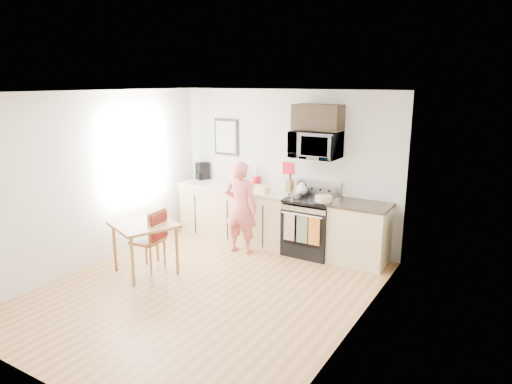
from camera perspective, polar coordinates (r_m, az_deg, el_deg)
The scene contains 28 objects.
floor at distance 6.27m, azimuth -6.37°, elevation -12.17°, with size 4.60×4.60×0.00m, color olive.
back_wall at distance 7.72m, azimuth 3.75°, elevation 3.04°, with size 4.00×0.04×2.60m, color beige.
front_wall at distance 4.32m, azimuth -25.74°, elevation -7.00°, with size 4.00×0.04×2.60m, color beige.
left_wall at distance 7.19m, azimuth -19.44°, elevation 1.48°, with size 0.04×4.60×2.60m, color beige.
right_wall at distance 4.90m, azimuth 12.21°, elevation -3.55°, with size 0.04×4.60×2.60m, color beige.
ceiling at distance 5.64m, azimuth -7.08°, elevation 12.31°, with size 4.00×4.60×0.04m, color white.
window at distance 7.65m, azimuth -14.82°, elevation 4.40°, with size 0.06×1.40×1.50m.
cabinet_left at distance 8.07m, azimuth -2.39°, elevation -2.70°, with size 2.10×0.60×0.90m, color #D6C289.
countertop_left at distance 7.94m, azimuth -2.42°, elevation 0.56°, with size 2.14×0.64×0.04m, color silver.
cabinet_right at distance 7.14m, azimuth 12.81°, elevation -5.24°, with size 0.84×0.60×0.90m, color #D6C289.
countertop_right at distance 7.00m, azimuth 13.01°, elevation -1.60°, with size 0.88×0.64×0.04m, color black.
range at distance 7.39m, azimuth 6.84°, elevation -4.44°, with size 0.76×0.70×1.16m.
microwave at distance 7.19m, azimuth 7.49°, elevation 5.87°, with size 0.76×0.51×0.42m, color silver.
upper_cabinet at distance 7.18m, azimuth 7.74°, elevation 9.22°, with size 0.76×0.35×0.40m, color black.
wall_art at distance 8.25m, azimuth -3.75°, elevation 6.89°, with size 0.50×0.04×0.65m.
wall_trivet at distance 7.69m, azimuth 4.03°, elevation 2.99°, with size 0.20×0.02×0.20m, color red.
person at distance 7.31m, azimuth -1.91°, elevation -1.93°, with size 0.55×0.36×1.52m, color #BB3633.
dining_table at distance 6.72m, azimuth -13.78°, elevation -4.53°, with size 0.91×0.91×0.76m.
chair at distance 6.76m, azimuth -12.57°, elevation -4.94°, with size 0.48×0.44×0.94m.
knife_block at distance 7.58m, azimuth 4.22°, elevation 0.82°, with size 0.09×0.13×0.20m, color brown.
utensil_crock at distance 7.95m, azimuth 0.03°, elevation 1.92°, with size 0.13×0.13×0.40m.
fruit_bowl at distance 7.83m, azimuth -0.68°, elevation 0.84°, with size 0.28×0.28×0.10m.
milk_carton at distance 8.04m, azimuth -2.72°, elevation 1.85°, with size 0.10×0.10×0.27m, color tan.
coffee_maker at distance 8.55m, azimuth -6.73°, elevation 2.58°, with size 0.25×0.29×0.31m.
bread_bag at distance 7.51m, azimuth 0.87°, elevation 0.37°, with size 0.29×0.14×0.11m, color #E2AE76.
cake at distance 7.01m, azimuth 8.45°, elevation -0.92°, with size 0.31×0.31×0.10m.
kettle at distance 7.42m, azimuth 5.72°, elevation 0.40°, with size 0.19×0.19×0.24m.
pot at distance 7.28m, azimuth 5.01°, elevation -0.31°, with size 0.18×0.30×0.09m.
Camera 1 is at (3.47, -4.45, 2.73)m, focal length 32.00 mm.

